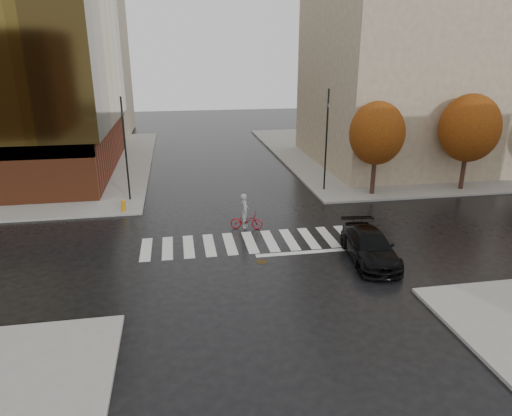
{
  "coord_description": "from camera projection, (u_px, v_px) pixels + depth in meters",
  "views": [
    {
      "loc": [
        -3.65,
        -21.95,
        9.78
      ],
      "look_at": [
        0.3,
        0.34,
        2.0
      ],
      "focal_mm": 32.0,
      "sensor_mm": 36.0,
      "label": 1
    }
  ],
  "objects": [
    {
      "name": "cyclist",
      "position": [
        246.0,
        217.0,
        26.33
      ],
      "size": [
        1.98,
        1.11,
        2.14
      ],
      "rotation": [
        0.0,
        0.0,
        1.32
      ],
      "color": "maroon",
      "rests_on": "ground"
    },
    {
      "name": "traffic_light_ne",
      "position": [
        327.0,
        134.0,
        32.37
      ],
      "size": [
        0.18,
        0.21,
        7.22
      ],
      "rotation": [
        0.0,
        0.0,
        2.92
      ],
      "color": "black",
      "rests_on": "sidewalk_ne"
    },
    {
      "name": "sedan",
      "position": [
        370.0,
        246.0,
        22.37
      ],
      "size": [
        2.56,
        5.22,
        1.46
      ],
      "primitive_type": "imported",
      "rotation": [
        0.0,
        0.0,
        -0.1
      ],
      "color": "black",
      "rests_on": "ground"
    },
    {
      "name": "building_nw_far",
      "position": [
        62.0,
        48.0,
        52.74
      ],
      "size": [
        14.0,
        12.0,
        20.0
      ],
      "primitive_type": "cube",
      "color": "gray",
      "rests_on": "sidewalk_nw"
    },
    {
      "name": "ground",
      "position": [
        252.0,
        246.0,
        24.23
      ],
      "size": [
        120.0,
        120.0,
        0.0
      ],
      "primitive_type": "plane",
      "color": "black",
      "rests_on": "ground"
    },
    {
      "name": "tree_ne_a",
      "position": [
        377.0,
        133.0,
        31.32
      ],
      "size": [
        3.8,
        3.8,
        6.5
      ],
      "color": "#2F1F15",
      "rests_on": "sidewalk_ne"
    },
    {
      "name": "building_ne_tan",
      "position": [
        410.0,
        59.0,
        39.89
      ],
      "size": [
        16.0,
        16.0,
        18.0
      ],
      "primitive_type": "cube",
      "color": "gray",
      "rests_on": "sidewalk_ne"
    },
    {
      "name": "fire_hydrant",
      "position": [
        123.0,
        205.0,
        28.91
      ],
      "size": [
        0.28,
        0.28,
        0.78
      ],
      "color": "#C17F0B",
      "rests_on": "sidewalk_nw"
    },
    {
      "name": "tree_ne_b",
      "position": [
        470.0,
        128.0,
        32.42
      ],
      "size": [
        4.2,
        4.2,
        6.89
      ],
      "color": "#2F1F15",
      "rests_on": "sidewalk_ne"
    },
    {
      "name": "sidewalk_ne",
      "position": [
        418.0,
        151.0,
        47.22
      ],
      "size": [
        30.0,
        30.0,
        0.15
      ],
      "primitive_type": "cube",
      "color": "gray",
      "rests_on": "ground"
    },
    {
      "name": "manhole",
      "position": [
        262.0,
        262.0,
        22.39
      ],
      "size": [
        0.63,
        0.63,
        0.01
      ],
      "primitive_type": "cylinder",
      "rotation": [
        0.0,
        0.0,
        0.13
      ],
      "color": "#413217",
      "rests_on": "ground"
    },
    {
      "name": "crosswalk",
      "position": [
        250.0,
        242.0,
        24.69
      ],
      "size": [
        12.0,
        3.0,
        0.01
      ],
      "primitive_type": "cube",
      "color": "silver",
      "rests_on": "ground"
    },
    {
      "name": "traffic_light_nw",
      "position": [
        125.0,
        143.0,
        30.14
      ],
      "size": [
        0.21,
        0.19,
        6.92
      ],
      "rotation": [
        0.0,
        0.0,
        -1.25
      ],
      "color": "black",
      "rests_on": "sidewalk_nw"
    }
  ]
}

